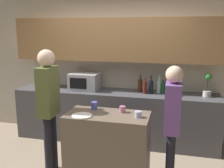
{
  "coord_description": "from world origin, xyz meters",
  "views": [
    {
      "loc": [
        1.04,
        -3.0,
        2.03
      ],
      "look_at": [
        0.2,
        0.39,
        1.28
      ],
      "focal_mm": 42.0,
      "sensor_mm": 36.0,
      "label": 1
    }
  ],
  "objects": [
    {
      "name": "bottle_1",
      "position": [
        0.54,
        1.39,
        1.02
      ],
      "size": [
        0.07,
        0.07,
        0.28
      ],
      "color": "maroon",
      "rests_on": "back_counter"
    },
    {
      "name": "cup_0",
      "position": [
        0.38,
        0.26,
        0.97
      ],
      "size": [
        0.08,
        0.08,
        0.09
      ],
      "color": "#BC7195",
      "rests_on": "kitchen_island"
    },
    {
      "name": "bottle_3",
      "position": [
        0.77,
        1.49,
        1.04
      ],
      "size": [
        0.08,
        0.08,
        0.31
      ],
      "color": "silver",
      "rests_on": "back_counter"
    },
    {
      "name": "kitchen_island",
      "position": [
        0.2,
        0.14,
        0.46
      ],
      "size": [
        1.09,
        0.56,
        0.93
      ],
      "color": "brown",
      "rests_on": "ground_plane"
    },
    {
      "name": "toaster",
      "position": [
        -1.41,
        1.43,
        1.01
      ],
      "size": [
        0.26,
        0.16,
        0.18
      ],
      "color": "silver",
      "rests_on": "back_counter"
    },
    {
      "name": "cup_1",
      "position": [
        0.61,
        0.11,
        0.97
      ],
      "size": [
        0.09,
        0.09,
        0.08
      ],
      "color": "#AFB9CF",
      "rests_on": "kitchen_island"
    },
    {
      "name": "person_center",
      "position": [
        -0.62,
        0.12,
        1.05
      ],
      "size": [
        0.23,
        0.34,
        1.75
      ],
      "rotation": [
        0.0,
        0.0,
        -1.55
      ],
      "color": "black",
      "rests_on": "ground_plane"
    },
    {
      "name": "potted_plant",
      "position": [
        1.55,
        1.43,
        1.12
      ],
      "size": [
        0.14,
        0.14,
        0.39
      ],
      "color": "silver",
      "rests_on": "back_counter"
    },
    {
      "name": "bottle_2",
      "position": [
        0.64,
        1.4,
        1.04
      ],
      "size": [
        0.08,
        0.08,
        0.31
      ],
      "color": "black",
      "rests_on": "back_counter"
    },
    {
      "name": "bottle_4",
      "position": [
        0.84,
        1.47,
        1.01
      ],
      "size": [
        0.09,
        0.09,
        0.24
      ],
      "color": "#194723",
      "rests_on": "back_counter"
    },
    {
      "name": "back_counter",
      "position": [
        0.0,
        1.39,
        0.46
      ],
      "size": [
        3.6,
        0.62,
        0.92
      ],
      "color": "#4C4C51",
      "rests_on": "ground_plane"
    },
    {
      "name": "microwave",
      "position": [
        -0.57,
        1.43,
        1.07
      ],
      "size": [
        0.52,
        0.39,
        0.3
      ],
      "color": "#B7BABC",
      "rests_on": "back_counter"
    },
    {
      "name": "cup_2",
      "position": [
        -0.03,
        0.3,
        0.98
      ],
      "size": [
        0.09,
        0.09,
        0.1
      ],
      "color": "#5B60CA",
      "rests_on": "kitchen_island"
    },
    {
      "name": "plate_on_island",
      "position": [
        -0.09,
        -0.02,
        0.93
      ],
      "size": [
        0.26,
        0.26,
        0.01
      ],
      "color": "white",
      "rests_on": "kitchen_island"
    },
    {
      "name": "person_left",
      "position": [
        1.03,
        0.13,
        0.94
      ],
      "size": [
        0.21,
        0.34,
        1.59
      ],
      "rotation": [
        0.0,
        0.0,
        1.56
      ],
      "color": "black",
      "rests_on": "ground_plane"
    },
    {
      "name": "bottle_0",
      "position": [
        0.44,
        1.51,
        1.03
      ],
      "size": [
        0.08,
        0.08,
        0.3
      ],
      "color": "#472814",
      "rests_on": "back_counter"
    },
    {
      "name": "bottle_5",
      "position": [
        0.95,
        1.35,
        1.02
      ],
      "size": [
        0.08,
        0.08,
        0.28
      ],
      "color": "#194723",
      "rests_on": "back_counter"
    },
    {
      "name": "back_wall",
      "position": [
        0.0,
        1.66,
        1.54
      ],
      "size": [
        6.4,
        0.4,
        2.7
      ],
      "color": "beige",
      "rests_on": "ground_plane"
    }
  ]
}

